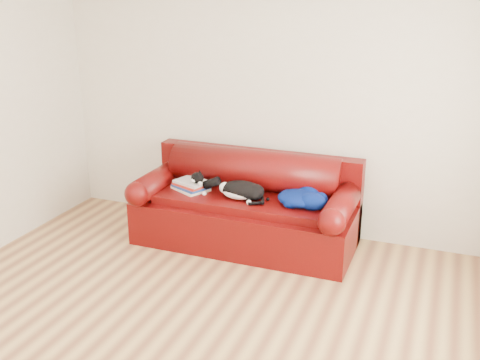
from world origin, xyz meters
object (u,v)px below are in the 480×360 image
(sofa_base, at_px, (245,220))
(book_stack, at_px, (191,185))
(cat, at_px, (241,191))
(blanket, at_px, (301,198))

(sofa_base, height_order, book_stack, book_stack)
(sofa_base, xyz_separation_m, book_stack, (-0.55, -0.05, 0.31))
(book_stack, xyz_separation_m, cat, (0.55, -0.06, 0.04))
(cat, bearing_deg, sofa_base, 94.72)
(book_stack, bearing_deg, blanket, 0.86)
(blanket, bearing_deg, cat, -172.73)
(sofa_base, height_order, cat, cat)
(cat, distance_m, blanket, 0.57)
(book_stack, relative_size, cat, 0.69)
(cat, xyz_separation_m, blanket, (0.56, 0.07, -0.02))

